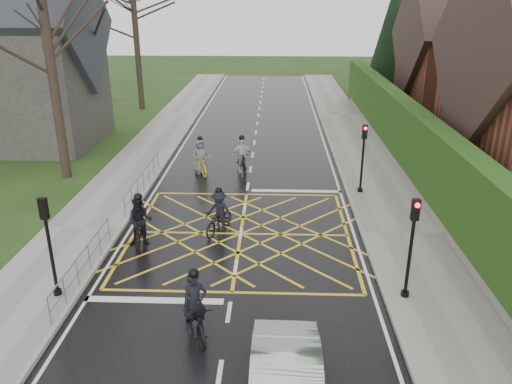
# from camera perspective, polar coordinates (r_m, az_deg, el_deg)

# --- Properties ---
(ground) EXTENTS (120.00, 120.00, 0.00)m
(ground) POSITION_cam_1_polar(r_m,az_deg,el_deg) (18.82, -1.76, -4.80)
(ground) COLOR #1F3311
(ground) RESTS_ON ground
(road) EXTENTS (9.00, 80.00, 0.01)m
(road) POSITION_cam_1_polar(r_m,az_deg,el_deg) (18.82, -1.76, -4.79)
(road) COLOR black
(road) RESTS_ON ground
(sidewalk_right) EXTENTS (3.00, 80.00, 0.15)m
(sidewalk_right) POSITION_cam_1_polar(r_m,az_deg,el_deg) (19.35, 16.32, -4.71)
(sidewalk_right) COLOR gray
(sidewalk_right) RESTS_ON ground
(sidewalk_left) EXTENTS (3.00, 80.00, 0.15)m
(sidewalk_left) POSITION_cam_1_polar(r_m,az_deg,el_deg) (20.09, -19.14, -4.06)
(sidewalk_left) COLOR gray
(sidewalk_left) RESTS_ON ground
(stone_wall) EXTENTS (0.50, 38.00, 0.70)m
(stone_wall) POSITION_cam_1_polar(r_m,az_deg,el_deg) (25.06, 17.18, 1.91)
(stone_wall) COLOR slate
(stone_wall) RESTS_ON ground
(hedge) EXTENTS (0.90, 38.00, 2.80)m
(hedge) POSITION_cam_1_polar(r_m,az_deg,el_deg) (24.56, 17.62, 5.76)
(hedge) COLOR #153B10
(hedge) RESTS_ON stone_wall
(house_far) EXTENTS (9.80, 8.80, 10.30)m
(house_far) POSITION_cam_1_polar(r_m,az_deg,el_deg) (37.58, 23.99, 13.63)
(house_far) COLOR brown
(house_far) RESTS_ON ground
(conifer) EXTENTS (4.60, 4.60, 10.00)m
(conifer) POSITION_cam_1_polar(r_m,az_deg,el_deg) (44.01, 15.32, 16.40)
(conifer) COLOR black
(conifer) RESTS_ON ground
(church) EXTENTS (8.80, 7.80, 11.00)m
(church) POSITION_cam_1_polar(r_m,az_deg,el_deg) (32.57, -25.52, 13.47)
(church) COLOR #2D2B28
(church) RESTS_ON ground
(tree_near) EXTENTS (9.24, 9.24, 11.44)m
(tree_near) POSITION_cam_1_polar(r_m,az_deg,el_deg) (25.02, -23.24, 18.90)
(tree_near) COLOR black
(tree_near) RESTS_ON ground
(tree_far) EXTENTS (8.40, 8.40, 10.40)m
(tree_far) POSITION_cam_1_polar(r_m,az_deg,el_deg) (40.25, -13.75, 19.28)
(tree_far) COLOR black
(tree_far) RESTS_ON ground
(railing_south) EXTENTS (0.05, 5.04, 1.03)m
(railing_south) POSITION_cam_1_polar(r_m,az_deg,el_deg) (16.41, -19.21, -7.23)
(railing_south) COLOR slate
(railing_south) RESTS_ON ground
(railing_north) EXTENTS (0.05, 6.04, 1.03)m
(railing_north) POSITION_cam_1_polar(r_m,az_deg,el_deg) (22.92, -12.78, 1.71)
(railing_north) COLOR slate
(railing_north) RESTS_ON ground
(traffic_light_ne) EXTENTS (0.24, 0.31, 3.21)m
(traffic_light_ne) POSITION_cam_1_polar(r_m,az_deg,el_deg) (22.40, 12.08, 3.67)
(traffic_light_ne) COLOR black
(traffic_light_ne) RESTS_ON ground
(traffic_light_se) EXTENTS (0.24, 0.31, 3.21)m
(traffic_light_se) POSITION_cam_1_polar(r_m,az_deg,el_deg) (14.80, 17.24, -6.36)
(traffic_light_se) COLOR black
(traffic_light_se) RESTS_ON ground
(traffic_light_sw) EXTENTS (0.24, 0.31, 3.21)m
(traffic_light_sw) POSITION_cam_1_polar(r_m,az_deg,el_deg) (15.39, -22.45, -5.98)
(traffic_light_sw) COLOR black
(traffic_light_sw) RESTS_ON ground
(cyclist_rear) EXTENTS (1.42, 2.09, 1.92)m
(cyclist_rear) POSITION_cam_1_polar(r_m,az_deg,el_deg) (13.48, -6.98, -13.58)
(cyclist_rear) COLOR black
(cyclist_rear) RESTS_ON ground
(cyclist_back) EXTENTS (0.95, 2.03, 1.99)m
(cyclist_back) POSITION_cam_1_polar(r_m,az_deg,el_deg) (18.15, -13.09, -3.81)
(cyclist_back) COLOR black
(cyclist_back) RESTS_ON ground
(cyclist_mid) EXTENTS (1.33, 1.93, 1.78)m
(cyclist_mid) POSITION_cam_1_polar(r_m,az_deg,el_deg) (18.79, -4.22, -2.71)
(cyclist_mid) COLOR black
(cyclist_mid) RESTS_ON ground
(cyclist_front) EXTENTS (1.13, 2.02, 1.95)m
(cyclist_front) POSITION_cam_1_polar(r_m,az_deg,el_deg) (25.07, -1.63, 3.79)
(cyclist_front) COLOR black
(cyclist_front) RESTS_ON ground
(cyclist_lead) EXTENTS (1.44, 2.08, 1.92)m
(cyclist_lead) POSITION_cam_1_polar(r_m,az_deg,el_deg) (25.14, -6.34, 3.58)
(cyclist_lead) COLOR gold
(cyclist_lead) RESTS_ON ground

